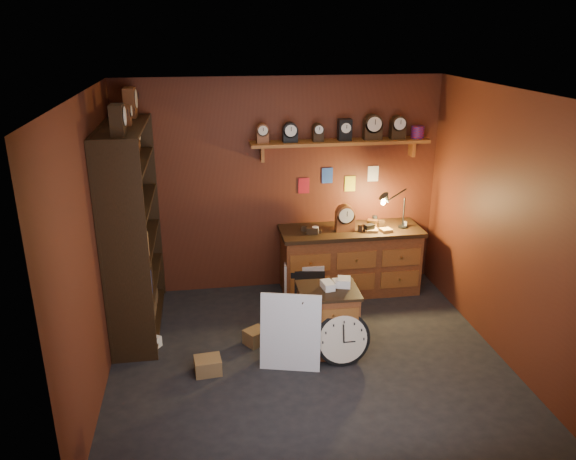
{
  "coord_description": "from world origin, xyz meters",
  "views": [
    {
      "loc": [
        -0.97,
        -4.95,
        3.25
      ],
      "look_at": [
        -0.15,
        0.35,
        1.3
      ],
      "focal_mm": 35.0,
      "sensor_mm": 36.0,
      "label": 1
    }
  ],
  "objects_px": {
    "low_cabinet": "(328,317)",
    "workbench": "(350,257)",
    "shelving_unit": "(129,222)",
    "big_round_clock": "(342,339)"
  },
  "relations": [
    {
      "from": "big_round_clock",
      "to": "shelving_unit",
      "type": "bearing_deg",
      "value": 152.12
    },
    {
      "from": "low_cabinet",
      "to": "shelving_unit",
      "type": "bearing_deg",
      "value": 158.98
    },
    {
      "from": "low_cabinet",
      "to": "big_round_clock",
      "type": "distance_m",
      "value": 0.31
    },
    {
      "from": "shelving_unit",
      "to": "big_round_clock",
      "type": "bearing_deg",
      "value": -27.88
    },
    {
      "from": "shelving_unit",
      "to": "low_cabinet",
      "type": "xyz_separation_m",
      "value": [
        2.03,
        -0.86,
        -0.87
      ]
    },
    {
      "from": "workbench",
      "to": "low_cabinet",
      "type": "height_order",
      "value": "workbench"
    },
    {
      "from": "workbench",
      "to": "big_round_clock",
      "type": "relative_size",
      "value": 3.15
    },
    {
      "from": "low_cabinet",
      "to": "workbench",
      "type": "bearing_deg",
      "value": 68.03
    },
    {
      "from": "workbench",
      "to": "low_cabinet",
      "type": "distance_m",
      "value": 1.48
    },
    {
      "from": "shelving_unit",
      "to": "workbench",
      "type": "distance_m",
      "value": 2.78
    }
  ]
}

